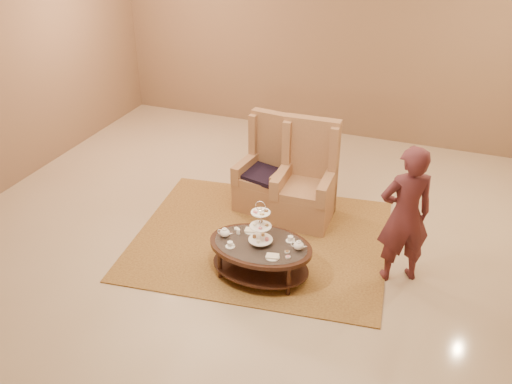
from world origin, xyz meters
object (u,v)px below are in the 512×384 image
at_px(tea_table, 260,250).
at_px(person, 405,215).
at_px(armchair_right, 306,187).
at_px(armchair_left, 269,176).

xyz_separation_m(tea_table, person, (1.44, 0.54, 0.45)).
distance_m(armchair_right, person, 1.63).
relative_size(armchair_left, armchair_right, 0.95).
distance_m(tea_table, armchair_right, 1.41).
bearing_deg(armchair_left, person, -21.27).
distance_m(tea_table, armchair_left, 1.62).
bearing_deg(tea_table, armchair_left, 107.46).
relative_size(tea_table, armchair_right, 0.89).
xyz_separation_m(tea_table, armchair_right, (0.10, 1.40, 0.09)).
xyz_separation_m(armchair_left, person, (1.90, -1.02, 0.38)).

